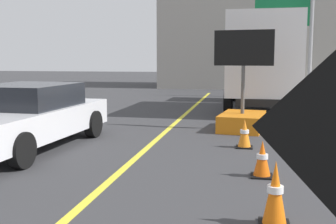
{
  "coord_description": "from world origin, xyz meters",
  "views": [
    {
      "loc": [
        2.13,
        0.37,
        1.95
      ],
      "look_at": [
        1.19,
        5.34,
        1.3
      ],
      "focal_mm": 44.94,
      "sensor_mm": 36.0,
      "label": 1
    }
  ],
  "objects": [
    {
      "name": "traffic_cone_far_lane",
      "position": [
        2.09,
        9.56,
        0.31
      ],
      "size": [
        0.36,
        0.36,
        0.63
      ],
      "color": "black",
      "rests_on": "ground"
    },
    {
      "name": "box_truck",
      "position": [
        2.66,
        16.97,
        1.85
      ],
      "size": [
        2.66,
        7.56,
        3.43
      ],
      "color": "black",
      "rests_on": "ground"
    },
    {
      "name": "pickup_car",
      "position": [
        -2.64,
        8.69,
        0.7
      ],
      "size": [
        2.32,
        4.79,
        1.38
      ],
      "color": "silver",
      "rests_on": "ground"
    },
    {
      "name": "traffic_cone_mid_lane",
      "position": [
        2.39,
        7.29,
        0.3
      ],
      "size": [
        0.36,
        0.36,
        0.61
      ],
      "color": "black",
      "rests_on": "ground"
    },
    {
      "name": "far_building_block",
      "position": [
        2.81,
        30.07,
        4.07
      ],
      "size": [
        12.89,
        6.58,
        8.15
      ],
      "primitive_type": "cube",
      "color": "gray",
      "rests_on": "ground"
    },
    {
      "name": "traffic_cone_near_sign",
      "position": [
        2.47,
        5.23,
        0.38
      ],
      "size": [
        0.36,
        0.36,
        0.78
      ],
      "color": "black",
      "rests_on": "ground"
    },
    {
      "name": "arrow_board_trailer",
      "position": [
        2.0,
        11.93,
        0.48
      ],
      "size": [
        1.6,
        1.93,
        2.7
      ],
      "color": "orange",
      "rests_on": "ground"
    },
    {
      "name": "lane_center_stripe",
      "position": [
        0.0,
        6.0,
        0.0
      ],
      "size": [
        0.14,
        36.0,
        0.01
      ],
      "primitive_type": "cube",
      "color": "yellow",
      "rests_on": "ground"
    },
    {
      "name": "highway_guide_sign",
      "position": [
        4.29,
        21.9,
        3.42
      ],
      "size": [
        2.79,
        0.18,
        5.0
      ],
      "color": "gray",
      "rests_on": "ground"
    }
  ]
}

